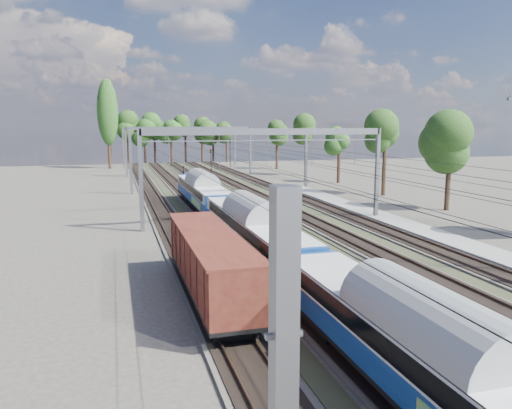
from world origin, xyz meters
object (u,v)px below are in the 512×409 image
object	(u,v)px
worker	(184,171)
signal_near	(211,160)
signal_far	(230,150)
emu_train	(254,224)
freight_boxcar	(210,261)

from	to	relation	value
worker	signal_near	size ratio (longest dim) A/B	0.34
signal_far	emu_train	bearing A→B (deg)	-81.10
emu_train	signal_far	xyz separation A→B (m)	(15.64, 75.12, 1.35)
signal_near	worker	bearing A→B (deg)	139.62
freight_boxcar	signal_near	distance (m)	61.44
emu_train	freight_boxcar	world-z (taller)	emu_train
emu_train	signal_near	bearing A→B (deg)	82.33
freight_boxcar	worker	bearing A→B (deg)	83.40
freight_boxcar	signal_far	bearing A→B (deg)	76.26
freight_boxcar	worker	distance (m)	67.94
emu_train	worker	bearing A→B (deg)	86.86
worker	signal_far	xyz separation A→B (m)	(12.34, 14.91, 2.98)
signal_near	freight_boxcar	bearing A→B (deg)	-79.57
signal_near	signal_far	xyz separation A→B (m)	(8.49, 22.06, 0.58)
emu_train	worker	size ratio (longest dim) A/B	34.85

